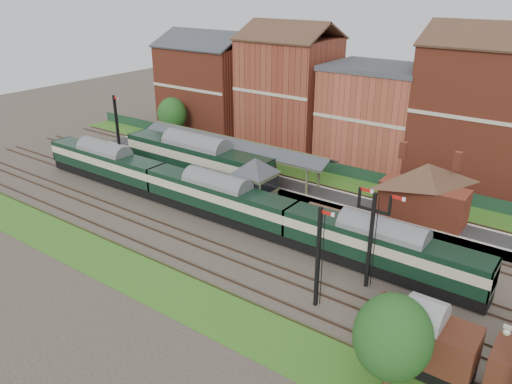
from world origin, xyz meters
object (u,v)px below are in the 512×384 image
Objects in this scene: semaphore_bracket at (372,234)px; platform_railcar at (197,159)px; dmu_train at (218,197)px; signal_box at (255,184)px.

platform_railcar is (-25.94, 9.00, -1.89)m from semaphore_bracket.
dmu_train is 10.79m from platform_railcar.
signal_box is at bearing 54.79° from dmu_train.
semaphore_bracket reaches higher than signal_box.
dmu_train is at bearing -125.21° from signal_box.
semaphore_bracket is (15.04, -5.75, 1.44)m from signal_box.
dmu_train is at bearing -37.07° from platform_railcar.
platform_railcar is at bearing 163.39° from signal_box.
platform_railcar is (-8.60, 6.50, 0.40)m from dmu_train.
signal_box is 4.07m from dmu_train.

